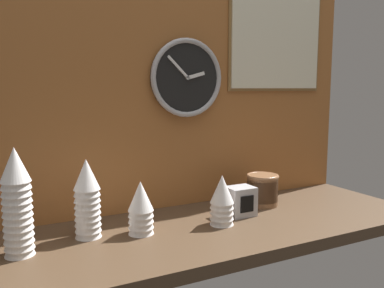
% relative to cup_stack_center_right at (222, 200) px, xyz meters
% --- Properties ---
extents(ground_plane, '(1.60, 0.56, 0.04)m').
position_rel_cup_stack_center_right_xyz_m(ground_plane, '(-0.04, 0.02, -0.11)').
color(ground_plane, '#4C3826').
extents(wall_tiled_back, '(1.60, 0.03, 1.05)m').
position_rel_cup_stack_center_right_xyz_m(wall_tiled_back, '(-0.04, 0.29, 0.44)').
color(wall_tiled_back, '#A3602D').
rests_on(wall_tiled_back, ground_plane).
extents(cup_stack_center_right, '(0.08, 0.08, 0.17)m').
position_rel_cup_stack_center_right_xyz_m(cup_stack_center_right, '(0.00, 0.00, 0.00)').
color(cup_stack_center_right, white).
rests_on(cup_stack_center_right, ground_plane).
extents(cup_stack_left, '(0.08, 0.08, 0.25)m').
position_rel_cup_stack_center_right_xyz_m(cup_stack_left, '(-0.43, 0.09, 0.04)').
color(cup_stack_left, white).
rests_on(cup_stack_left, ground_plane).
extents(cup_stack_far_left, '(0.08, 0.08, 0.30)m').
position_rel_cup_stack_center_right_xyz_m(cup_stack_far_left, '(-0.63, 0.04, 0.07)').
color(cup_stack_far_left, white).
rests_on(cup_stack_far_left, ground_plane).
extents(cup_stack_center_left, '(0.08, 0.08, 0.17)m').
position_rel_cup_stack_center_right_xyz_m(cup_stack_center_left, '(-0.27, 0.04, 0.00)').
color(cup_stack_center_left, white).
rests_on(cup_stack_center_left, ground_plane).
extents(bowl_stack_right, '(0.13, 0.13, 0.12)m').
position_rel_cup_stack_center_right_xyz_m(bowl_stack_right, '(0.26, 0.12, -0.02)').
color(bowl_stack_right, brown).
rests_on(bowl_stack_right, ground_plane).
extents(wall_clock, '(0.30, 0.03, 0.30)m').
position_rel_cup_stack_center_right_xyz_m(wall_clock, '(-0.00, 0.26, 0.41)').
color(wall_clock, black).
extents(menu_board, '(0.48, 0.01, 0.52)m').
position_rel_cup_stack_center_right_xyz_m(menu_board, '(0.43, 0.27, 0.62)').
color(menu_board, olive).
extents(napkin_dispenser, '(0.10, 0.08, 0.11)m').
position_rel_cup_stack_center_right_xyz_m(napkin_dispenser, '(0.11, 0.05, -0.03)').
color(napkin_dispenser, '#B7B7BC').
rests_on(napkin_dispenser, ground_plane).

